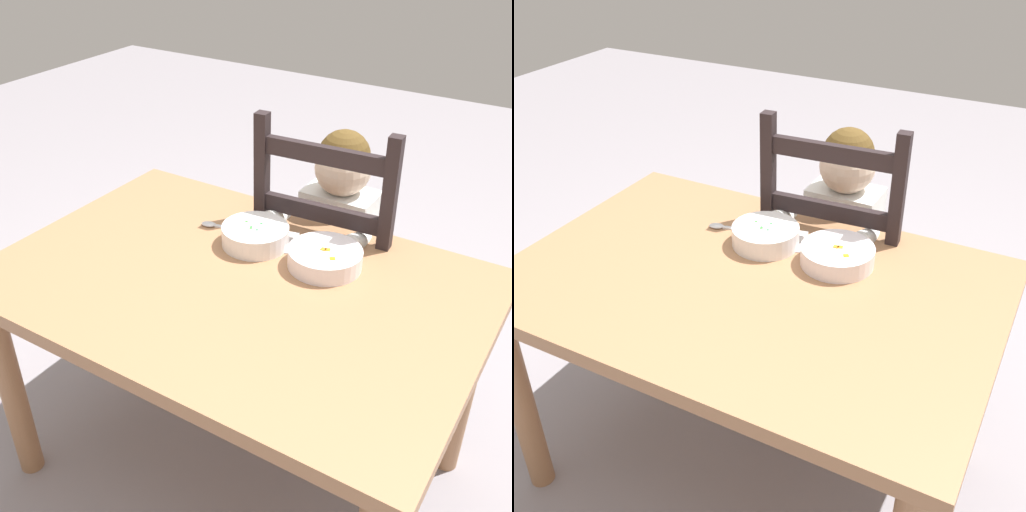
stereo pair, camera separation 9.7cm
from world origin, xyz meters
TOP-DOWN VIEW (x-y plane):
  - ground_plane at (0.00, 0.00)m, footprint 8.00×8.00m
  - dining_table at (0.00, 0.00)m, footprint 1.25×0.84m
  - dining_chair at (0.06, 0.47)m, footprint 0.45×0.45m
  - child_figure at (0.06, 0.47)m, footprint 0.32×0.31m
  - bowl_of_peas at (-0.05, 0.17)m, footprint 0.19×0.19m
  - bowl_of_carrots at (0.17, 0.17)m, footprint 0.20×0.20m
  - spoon at (-0.20, 0.20)m, footprint 0.14×0.06m
  - paper_napkin at (-0.01, 0.21)m, footprint 0.16×0.16m

SIDE VIEW (x-z plane):
  - ground_plane at x=0.00m, z-range 0.00..0.00m
  - dining_chair at x=0.06m, z-range -0.04..0.98m
  - dining_table at x=0.00m, z-range 0.25..0.95m
  - child_figure at x=0.06m, z-range 0.15..1.11m
  - paper_napkin at x=-0.01m, z-range 0.70..0.70m
  - spoon at x=-0.20m, z-range 0.70..0.71m
  - bowl_of_carrots at x=0.17m, z-range 0.70..0.75m
  - bowl_of_peas at x=-0.05m, z-range 0.70..0.76m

